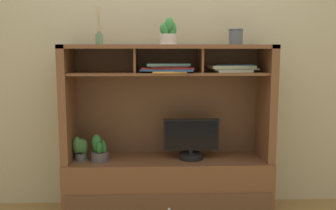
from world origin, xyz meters
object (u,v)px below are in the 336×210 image
magazine_stack_left (168,68)px  magazine_stack_centre (232,68)px  potted_succulent (168,33)px  potted_orchid (99,151)px  potted_fern (81,148)px  ceramic_vase (236,37)px  tv_monitor (191,141)px  media_console (168,164)px  diffuser_bottle (99,38)px

magazine_stack_left → magazine_stack_centre: bearing=5.0°
potted_succulent → magazine_stack_left: bearing=-96.7°
potted_orchid → potted_fern: (-0.15, 0.03, 0.02)m
potted_succulent → ceramic_vase: bearing=2.8°
tv_monitor → potted_orchid: bearing=-177.8°
tv_monitor → magazine_stack_centre: (0.32, 0.01, 0.59)m
media_console → magazine_stack_centre: media_console is taller
magazine_stack_centre → media_console: bearing=177.8°
tv_monitor → diffuser_bottle: (-0.72, 0.02, 0.82)m
potted_succulent → media_console: bearing=92.8°
tv_monitor → ceramic_vase: 0.90m
media_console → tv_monitor: media_console is taller
media_console → magazine_stack_left: size_ratio=3.76×
potted_orchid → magazine_stack_left: (0.55, -0.00, 0.65)m
magazine_stack_centre → diffuser_bottle: bearing=179.7°
magazine_stack_centre → diffuser_bottle: (-1.04, 0.01, 0.23)m
magazine_stack_centre → diffuser_bottle: 1.07m
potted_fern → magazine_stack_left: 0.94m
ceramic_vase → media_console: bearing=180.0°
tv_monitor → potted_succulent: size_ratio=2.16×
media_console → potted_succulent: bearing=-87.2°
media_console → magazine_stack_left: (-0.00, -0.06, 0.78)m
media_console → ceramic_vase: 1.16m
media_console → potted_orchid: 0.57m
potted_fern → magazine_stack_left: magazine_stack_left is taller
tv_monitor → potted_orchid: tv_monitor is taller
diffuser_bottle → potted_succulent: (0.54, -0.01, 0.04)m
magazine_stack_centre → potted_fern: bearing=-179.3°
media_console → magazine_stack_left: bearing=-92.8°
magazine_stack_centre → tv_monitor: bearing=-177.8°
potted_fern → diffuser_bottle: bearing=6.9°
diffuser_bottle → potted_orchid: bearing=-107.8°
media_console → potted_orchid: media_console is taller
potted_orchid → magazine_stack_centre: 1.24m
magazine_stack_left → magazine_stack_centre: magazine_stack_left is taller
potted_orchid → ceramic_vase: (1.08, 0.06, 0.90)m
magazine_stack_centre → ceramic_vase: ceramic_vase is taller
tv_monitor → magazine_stack_centre: bearing=2.2°
media_console → tv_monitor: size_ratio=3.69×
potted_orchid → diffuser_bottle: 0.88m
magazine_stack_centre → ceramic_vase: bearing=34.2°
media_console → potted_fern: (-0.70, -0.03, 0.15)m
potted_orchid → potted_succulent: (0.55, 0.03, 0.92)m
media_console → ceramic_vase: bearing=-0.0°
magazine_stack_left → ceramic_vase: (0.54, 0.06, 0.24)m
magazine_stack_left → media_console: bearing=87.2°
tv_monitor → ceramic_vase: bearing=5.1°
tv_monitor → magazine_stack_centre: magazine_stack_centre is taller
ceramic_vase → potted_fern: bearing=-178.5°
potted_fern → potted_succulent: 1.14m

